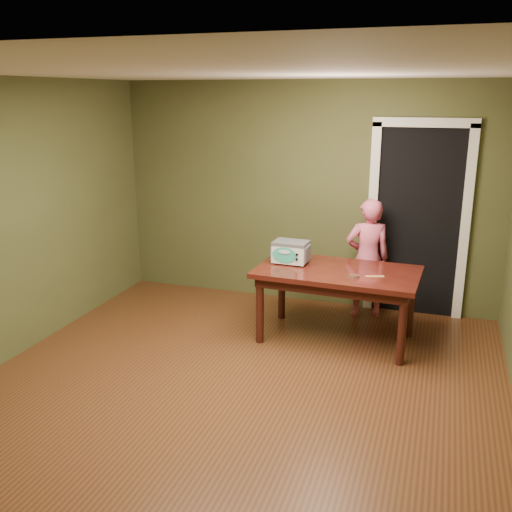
# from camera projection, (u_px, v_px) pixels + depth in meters

# --- Properties ---
(floor) EXTENTS (5.00, 5.00, 0.00)m
(floor) POSITION_uv_depth(u_px,v_px,m) (230.00, 397.00, 4.76)
(floor) COLOR #543318
(floor) RESTS_ON ground
(room_shell) EXTENTS (4.52, 5.02, 2.61)m
(room_shell) POSITION_uv_depth(u_px,v_px,m) (227.00, 195.00, 4.29)
(room_shell) COLOR #484D29
(room_shell) RESTS_ON ground
(doorway) EXTENTS (1.10, 0.66, 2.25)m
(doorway) POSITION_uv_depth(u_px,v_px,m) (419.00, 218.00, 6.61)
(doorway) COLOR black
(doorway) RESTS_ON ground
(dining_table) EXTENTS (1.64, 0.97, 0.75)m
(dining_table) POSITION_uv_depth(u_px,v_px,m) (337.00, 279.00, 5.72)
(dining_table) COLOR #330F0B
(dining_table) RESTS_ON floor
(toy_oven) EXTENTS (0.38, 0.27, 0.23)m
(toy_oven) POSITION_uv_depth(u_px,v_px,m) (291.00, 251.00, 5.89)
(toy_oven) COLOR #4C4F54
(toy_oven) RESTS_ON dining_table
(baking_pan) EXTENTS (0.10, 0.10, 0.02)m
(baking_pan) POSITION_uv_depth(u_px,v_px,m) (354.00, 276.00, 5.46)
(baking_pan) COLOR silver
(baking_pan) RESTS_ON dining_table
(spatula) EXTENTS (0.18, 0.08, 0.01)m
(spatula) POSITION_uv_depth(u_px,v_px,m) (375.00, 276.00, 5.47)
(spatula) COLOR #FCC96D
(spatula) RESTS_ON dining_table
(child) EXTENTS (0.57, 0.47, 1.35)m
(child) POSITION_uv_depth(u_px,v_px,m) (367.00, 259.00, 6.34)
(child) COLOR #DB5A7C
(child) RESTS_ON floor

